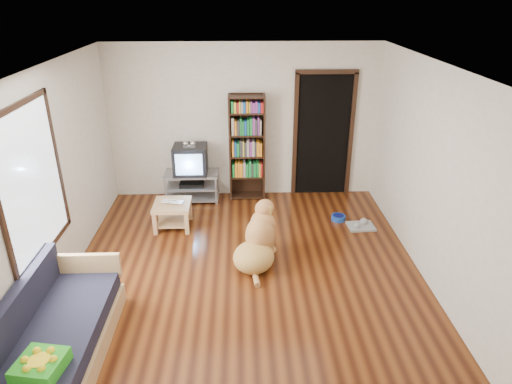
{
  "coord_description": "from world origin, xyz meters",
  "views": [
    {
      "loc": [
        -0.04,
        -4.95,
        3.38
      ],
      "look_at": [
        0.14,
        0.54,
        0.9
      ],
      "focal_mm": 32.0,
      "sensor_mm": 36.0,
      "label": 1
    }
  ],
  "objects_px": {
    "green_cushion": "(41,365)",
    "tv_stand": "(192,185)",
    "sofa": "(58,334)",
    "crt_tv": "(191,159)",
    "grey_rag": "(361,226)",
    "dog": "(258,242)",
    "bookshelf": "(247,142)",
    "laptop": "(172,203)",
    "dog_bowl": "(338,218)",
    "coffee_table": "(173,210)"
  },
  "relations": [
    {
      "from": "tv_stand",
      "to": "coffee_table",
      "type": "height_order",
      "value": "tv_stand"
    },
    {
      "from": "sofa",
      "to": "dog",
      "type": "bearing_deg",
      "value": 38.54
    },
    {
      "from": "grey_rag",
      "to": "dog",
      "type": "xyz_separation_m",
      "value": [
        -1.62,
        -0.92,
        0.3
      ]
    },
    {
      "from": "dog_bowl",
      "to": "sofa",
      "type": "bearing_deg",
      "value": -140.2
    },
    {
      "from": "green_cushion",
      "to": "crt_tv",
      "type": "bearing_deg",
      "value": 88.59
    },
    {
      "from": "tv_stand",
      "to": "crt_tv",
      "type": "relative_size",
      "value": 1.55
    },
    {
      "from": "laptop",
      "to": "bookshelf",
      "type": "xyz_separation_m",
      "value": [
        1.15,
        1.1,
        0.59
      ]
    },
    {
      "from": "tv_stand",
      "to": "green_cushion",
      "type": "bearing_deg",
      "value": -101.28
    },
    {
      "from": "tv_stand",
      "to": "sofa",
      "type": "bearing_deg",
      "value": -105.02
    },
    {
      "from": "bookshelf",
      "to": "coffee_table",
      "type": "bearing_deg",
      "value": -137.17
    },
    {
      "from": "tv_stand",
      "to": "crt_tv",
      "type": "distance_m",
      "value": 0.47
    },
    {
      "from": "crt_tv",
      "to": "dog",
      "type": "height_order",
      "value": "crt_tv"
    },
    {
      "from": "crt_tv",
      "to": "green_cushion",
      "type": "bearing_deg",
      "value": -101.22
    },
    {
      "from": "crt_tv",
      "to": "coffee_table",
      "type": "xyz_separation_m",
      "value": [
        -0.2,
        -1.0,
        -0.46
      ]
    },
    {
      "from": "laptop",
      "to": "sofa",
      "type": "relative_size",
      "value": 0.18
    },
    {
      "from": "coffee_table",
      "to": "sofa",
      "type": "bearing_deg",
      "value": -106.19
    },
    {
      "from": "dog_bowl",
      "to": "tv_stand",
      "type": "distance_m",
      "value": 2.53
    },
    {
      "from": "tv_stand",
      "to": "bookshelf",
      "type": "relative_size",
      "value": 0.5
    },
    {
      "from": "bookshelf",
      "to": "sofa",
      "type": "xyz_separation_m",
      "value": [
        -1.92,
        -3.72,
        -0.74
      ]
    },
    {
      "from": "crt_tv",
      "to": "dog",
      "type": "relative_size",
      "value": 0.57
    },
    {
      "from": "grey_rag",
      "to": "crt_tv",
      "type": "relative_size",
      "value": 0.69
    },
    {
      "from": "green_cushion",
      "to": "laptop",
      "type": "distance_m",
      "value": 3.32
    },
    {
      "from": "green_cushion",
      "to": "tv_stand",
      "type": "xyz_separation_m",
      "value": [
        0.85,
        4.26,
        -0.21
      ]
    },
    {
      "from": "dog_bowl",
      "to": "crt_tv",
      "type": "xyz_separation_m",
      "value": [
        -2.38,
        0.86,
        0.7
      ]
    },
    {
      "from": "laptop",
      "to": "tv_stand",
      "type": "xyz_separation_m",
      "value": [
        0.2,
        1.0,
        -0.14
      ]
    },
    {
      "from": "tv_stand",
      "to": "coffee_table",
      "type": "distance_m",
      "value": 1.0
    },
    {
      "from": "crt_tv",
      "to": "bookshelf",
      "type": "xyz_separation_m",
      "value": [
        0.95,
        0.07,
        0.26
      ]
    },
    {
      "from": "dog_bowl",
      "to": "sofa",
      "type": "height_order",
      "value": "sofa"
    },
    {
      "from": "bookshelf",
      "to": "dog",
      "type": "height_order",
      "value": "bookshelf"
    },
    {
      "from": "laptop",
      "to": "bookshelf",
      "type": "distance_m",
      "value": 1.7
    },
    {
      "from": "green_cushion",
      "to": "dog",
      "type": "bearing_deg",
      "value": 59.5
    },
    {
      "from": "tv_stand",
      "to": "bookshelf",
      "type": "distance_m",
      "value": 1.2
    },
    {
      "from": "grey_rag",
      "to": "dog",
      "type": "relative_size",
      "value": 0.39
    },
    {
      "from": "sofa",
      "to": "grey_rag",
      "type": "bearing_deg",
      "value": 34.84
    },
    {
      "from": "laptop",
      "to": "crt_tv",
      "type": "bearing_deg",
      "value": 91.55
    },
    {
      "from": "crt_tv",
      "to": "bookshelf",
      "type": "height_order",
      "value": "bookshelf"
    },
    {
      "from": "grey_rag",
      "to": "bookshelf",
      "type": "distance_m",
      "value": 2.31
    },
    {
      "from": "sofa",
      "to": "crt_tv",
      "type": "bearing_deg",
      "value": 75.07
    },
    {
      "from": "laptop",
      "to": "bookshelf",
      "type": "relative_size",
      "value": 0.18
    },
    {
      "from": "grey_rag",
      "to": "sofa",
      "type": "xyz_separation_m",
      "value": [
        -3.65,
        -2.54,
        0.25
      ]
    },
    {
      "from": "grey_rag",
      "to": "coffee_table",
      "type": "height_order",
      "value": "coffee_table"
    },
    {
      "from": "sofa",
      "to": "coffee_table",
      "type": "xyz_separation_m",
      "value": [
        0.77,
        2.66,
        0.02
      ]
    },
    {
      "from": "dog_bowl",
      "to": "grey_rag",
      "type": "relative_size",
      "value": 0.55
    },
    {
      "from": "crt_tv",
      "to": "dog",
      "type": "distance_m",
      "value": 2.33
    },
    {
      "from": "laptop",
      "to": "grey_rag",
      "type": "xyz_separation_m",
      "value": [
        2.88,
        -0.09,
        -0.4
      ]
    },
    {
      "from": "grey_rag",
      "to": "dog",
      "type": "distance_m",
      "value": 1.88
    },
    {
      "from": "dog_bowl",
      "to": "grey_rag",
      "type": "bearing_deg",
      "value": -39.81
    },
    {
      "from": "sofa",
      "to": "dog",
      "type": "xyz_separation_m",
      "value": [
        2.03,
        1.62,
        0.05
      ]
    },
    {
      "from": "green_cushion",
      "to": "grey_rag",
      "type": "bearing_deg",
      "value": 51.78
    },
    {
      "from": "grey_rag",
      "to": "bookshelf",
      "type": "bearing_deg",
      "value": 145.55
    }
  ]
}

